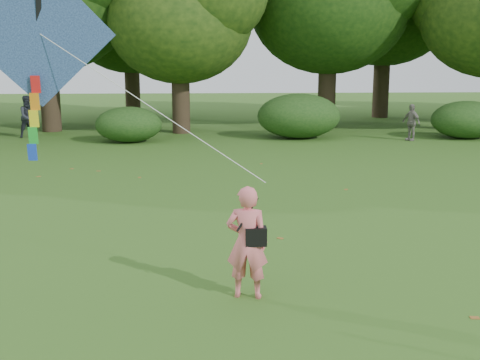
{
  "coord_description": "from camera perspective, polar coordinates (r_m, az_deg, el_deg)",
  "views": [
    {
      "loc": [
        -0.98,
        -7.15,
        3.39
      ],
      "look_at": [
        -0.43,
        2.0,
        1.5
      ],
      "focal_mm": 45.0,
      "sensor_mm": 36.0,
      "label": 1
    }
  ],
  "objects": [
    {
      "name": "ground",
      "position": [
        7.97,
        4.04,
        -13.55
      ],
      "size": [
        100.0,
        100.0,
        0.0
      ],
      "primitive_type": "plane",
      "color": "#265114",
      "rests_on": "ground"
    },
    {
      "name": "man_kite_flyer",
      "position": [
        8.53,
        0.68,
        -5.92
      ],
      "size": [
        0.66,
        0.49,
        1.63
      ],
      "primitive_type": "imported",
      "rotation": [
        0.0,
        0.0,
        2.95
      ],
      "color": "#EB6E76",
      "rests_on": "ground"
    },
    {
      "name": "bystander_left",
      "position": [
        27.08,
        -19.41,
        5.69
      ],
      "size": [
        1.09,
        1.06,
        1.78
      ],
      "primitive_type": "imported",
      "rotation": [
        0.0,
        0.0,
        0.67
      ],
      "color": "#252932",
      "rests_on": "ground"
    },
    {
      "name": "bystander_right",
      "position": [
        25.63,
        15.91,
        5.28
      ],
      "size": [
        0.75,
        0.94,
        1.49
      ],
      "primitive_type": "imported",
      "rotation": [
        0.0,
        0.0,
        -1.06
      ],
      "color": "gray",
      "rests_on": "ground"
    },
    {
      "name": "crossbody_bag",
      "position": [
        8.47,
        1.48,
        -5.28
      ],
      "size": [
        0.43,
        0.2,
        0.68
      ],
      "color": "black",
      "rests_on": "ground"
    },
    {
      "name": "flying_kite",
      "position": [
        9.66,
        -18.52,
        12.77
      ],
      "size": [
        4.39,
        1.61,
        3.16
      ],
      "color": "#2730AA",
      "rests_on": "ground"
    },
    {
      "name": "tree_line",
      "position": [
        30.22,
        1.67,
        15.84
      ],
      "size": [
        54.7,
        15.3,
        9.48
      ],
      "color": "#3A2D1E",
      "rests_on": "ground"
    },
    {
      "name": "shrub_band",
      "position": [
        24.88,
        -2.84,
        5.78
      ],
      "size": [
        39.15,
        3.22,
        1.88
      ],
      "color": "#264919",
      "rests_on": "ground"
    },
    {
      "name": "fallen_leaves",
      "position": [
        14.53,
        -0.14,
        -1.82
      ],
      "size": [
        10.74,
        11.86,
        0.01
      ],
      "color": "brown",
      "rests_on": "ground"
    }
  ]
}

